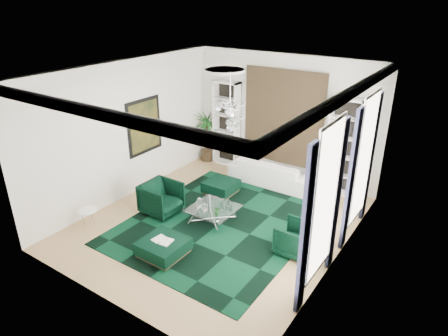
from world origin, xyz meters
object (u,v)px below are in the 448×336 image
Objects in this scene: ottoman_front at (163,248)px; ottoman_side at (221,187)px; sofa at (272,172)px; armchair_right at (296,239)px; side_table at (89,218)px; coffee_table at (213,215)px; armchair_left at (161,198)px; palm at (207,129)px.

ottoman_side is at bearing 101.24° from ottoman_front.
sofa is 3.20× the size of armchair_right.
ottoman_front is at bearing 3.20° from side_table.
armchair_left is at bearing -164.83° from coffee_table.
armchair_left is 1.86m from side_table.
sofa is at bearing -26.30° from armchair_left.
palm reaches higher than ottoman_front.
ottoman_front is (1.30, -1.40, -0.24)m from armchair_left.
side_table reaches higher than coffee_table.
armchair_left is 0.82× the size of coffee_table.
palm is (-2.72, 0.38, 0.76)m from sofa.
armchair_right is at bearing 35.62° from ottoman_front.
palm is at bearing 116.08° from ottoman_front.
armchair_left is at bearing -110.37° from ottoman_side.
sofa is at bearing 86.48° from ottoman_front.
coffee_table is 0.50× the size of palm.
armchair_left reaches higher than coffee_table.
armchair_left is 1.93m from ottoman_side.
armchair_right reaches higher than ottoman_side.
ottoman_front is at bearing 86.48° from sofa.
coffee_table reaches higher than ottoman_side.
sofa is at bearing 86.17° from coffee_table.
side_table is (-1.70, -3.33, 0.04)m from ottoman_side.
ottoman_side is (-0.73, 1.42, -0.00)m from coffee_table.
ottoman_side is 3.26m from ottoman_front.
ottoman_side is at bearing -116.19° from armchair_right.
palm is (-2.44, 4.98, 0.95)m from ottoman_front.
palm reaches higher than armchair_right.
ottoman_side is at bearing -20.37° from armchair_left.
coffee_table is at bearing -74.83° from armchair_left.
armchair_right is 0.36× the size of palm.
armchair_right is at bearing 21.28° from side_table.
coffee_table is 4.19m from palm.
armchair_left is 0.41× the size of palm.
side_table is (-2.62, -4.74, -0.15)m from sofa.
coffee_table is (-0.19, -2.83, -0.18)m from sofa.
side_table is (-1.04, -1.53, -0.20)m from armchair_left.
armchair_left is 3.70m from armchair_right.
side_table is at bearing -176.80° from ottoman_front.
side_table is at bearing -88.88° from palm.
armchair_left reaches higher than side_table.
armchair_left is 1.46m from coffee_table.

